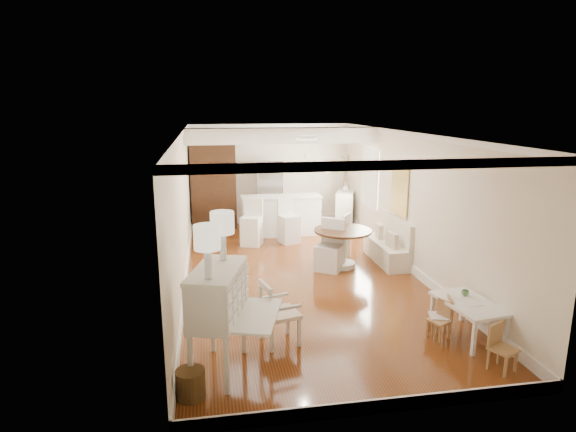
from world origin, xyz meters
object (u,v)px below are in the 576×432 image
object	(u,v)px
wicker_basket	(191,384)
dining_table	(342,248)
gustavian_armchair	(280,312)
secretary_bureau	(218,321)
fridge	(282,193)
pantry_cabinet	(213,186)
kids_chair_a	(439,320)
breakfast_counter	(281,215)
kids_chair_b	(440,316)
kids_chair_c	(503,349)
bar_stool_right	(289,221)
slip_chair_near	(330,245)
bar_stool_left	(252,223)
sideboard	(345,208)
slip_chair_far	(336,236)
kids_table	(468,319)

from	to	relation	value
wicker_basket	dining_table	distance (m)	5.13
gustavian_armchair	secretary_bureau	bearing A→B (deg)	111.87
fridge	pantry_cabinet	bearing A→B (deg)	179.10
kids_chair_a	breakfast_counter	world-z (taller)	breakfast_counter
fridge	dining_table	bearing A→B (deg)	-80.32
kids_chair_b	kids_chair_c	size ratio (longest dim) A/B	0.98
kids_chair_a	wicker_basket	bearing A→B (deg)	-100.10
kids_chair_a	bar_stool_right	xyz separation A→B (m)	(-1.30, 5.27, 0.26)
bar_stool_right	fridge	size ratio (longest dim) A/B	0.60
slip_chair_near	breakfast_counter	bearing A→B (deg)	134.35
kids_chair_c	bar_stool_left	size ratio (longest dim) A/B	0.55
kids_chair_b	bar_stool_right	distance (m)	5.35
pantry_cabinet	sideboard	distance (m)	3.69
dining_table	pantry_cabinet	xyz separation A→B (m)	(-2.55, 3.86, 0.74)
sideboard	pantry_cabinet	bearing A→B (deg)	-167.71
secretary_bureau	bar_stool_left	world-z (taller)	secretary_bureau
bar_stool_right	pantry_cabinet	distance (m)	2.63
pantry_cabinet	fridge	world-z (taller)	pantry_cabinet
slip_chair_far	pantry_cabinet	xyz separation A→B (m)	(-2.60, 3.21, 0.65)
kids_chair_b	breakfast_counter	distance (m)	6.12
kids_chair_c	bar_stool_left	world-z (taller)	bar_stool_left
wicker_basket	kids_chair_c	world-z (taller)	kids_chair_c
kids_chair_b	wicker_basket	bearing A→B (deg)	-59.51
slip_chair_far	fridge	bearing A→B (deg)	-132.46
kids_chair_c	breakfast_counter	bearing A→B (deg)	78.39
bar_stool_left	sideboard	distance (m)	3.13
kids_chair_a	sideboard	world-z (taller)	sideboard
secretary_bureau	kids_chair_a	world-z (taller)	secretary_bureau
bar_stool_right	pantry_cabinet	xyz separation A→B (m)	(-1.77, 1.86, 0.61)
kids_table	pantry_cabinet	distance (m)	8.02
kids_chair_c	bar_stool_left	bearing A→B (deg)	87.27
gustavian_armchair	wicker_basket	bearing A→B (deg)	119.67
kids_chair_b	dining_table	world-z (taller)	dining_table
kids_chair_c	slip_chair_far	size ratio (longest dim) A/B	0.61
secretary_bureau	slip_chair_far	size ratio (longest dim) A/B	1.37
gustavian_armchair	kids_table	xyz separation A→B (m)	(2.73, -0.29, -0.19)
kids_chair_c	dining_table	distance (m)	4.33
wicker_basket	secretary_bureau	bearing A→B (deg)	56.24
slip_chair_far	secretary_bureau	bearing A→B (deg)	2.83
dining_table	pantry_cabinet	bearing A→B (deg)	123.51
slip_chair_near	slip_chair_far	xyz separation A→B (m)	(0.35, 0.76, -0.02)
wicker_basket	bar_stool_right	xyz separation A→B (m)	(2.22, 6.15, 0.37)
kids_table	kids_chair_c	xyz separation A→B (m)	(-0.04, -0.93, 0.04)
gustavian_armchair	wicker_basket	world-z (taller)	gustavian_armchair
kids_table	dining_table	size ratio (longest dim) A/B	0.92
gustavian_armchair	dining_table	world-z (taller)	gustavian_armchair
dining_table	slip_chair_near	size ratio (longest dim) A/B	1.14
slip_chair_far	fridge	xyz separation A→B (m)	(-0.70, 3.18, 0.40)
gustavian_armchair	kids_table	bearing A→B (deg)	-109.40
bar_stool_left	fridge	size ratio (longest dim) A/B	0.63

